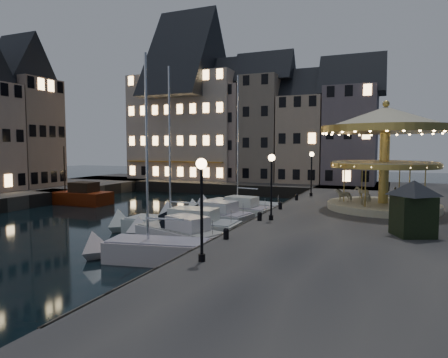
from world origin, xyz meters
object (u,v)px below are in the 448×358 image
at_px(carousel, 385,138).
at_px(bollard_a, 226,233).
at_px(motorboat_e, 229,212).
at_px(motorboat_c, 176,226).
at_px(red_fishing_boat, 74,197).
at_px(streetlamp_a, 202,195).
at_px(bollard_d, 297,197).
at_px(bollard_c, 280,205).
at_px(motorboat_b, 175,236).
at_px(motorboat_d, 206,217).
at_px(streetlamp_b, 271,177).
at_px(streetlamp_c, 311,167).
at_px(bollard_b, 260,216).
at_px(motorboat_f, 239,208).
at_px(ticket_kiosk, 414,198).
at_px(motorboat_a, 148,251).

bearing_deg(carousel, bollard_a, -117.99).
xyz_separation_m(motorboat_e, carousel, (11.68, 1.47, 5.92)).
relative_size(motorboat_c, red_fishing_boat, 1.41).
height_order(streetlamp_a, bollard_d, streetlamp_a).
height_order(bollard_c, motorboat_b, motorboat_b).
distance_m(motorboat_c, motorboat_d, 3.98).
xyz_separation_m(streetlamp_b, motorboat_b, (-4.84, -3.78, -3.38)).
bearing_deg(motorboat_c, bollard_a, -39.73).
bearing_deg(bollard_d, bollard_a, -90.00).
relative_size(streetlamp_c, carousel, 0.46).
bearing_deg(bollard_d, carousel, -21.09).
bearing_deg(motorboat_c, bollard_c, 46.58).
xyz_separation_m(bollard_b, motorboat_d, (-5.23, 3.09, -0.96)).
distance_m(motorboat_c, red_fishing_boat, 19.72).
height_order(motorboat_b, motorboat_c, motorboat_c).
bearing_deg(bollard_d, motorboat_f, -164.92).
xyz_separation_m(streetlamp_a, ticket_kiosk, (8.06, 8.42, -0.75)).
xyz_separation_m(motorboat_c, red_fishing_boat, (-17.43, 9.23, 0.03)).
distance_m(bollard_b, motorboat_f, 10.45).
bearing_deg(motorboat_a, motorboat_d, 97.49).
bearing_deg(ticket_kiosk, motorboat_f, 142.80).
bearing_deg(bollard_d, streetlamp_b, -86.57).
distance_m(streetlamp_c, motorboat_a, 21.36).
bearing_deg(motorboat_b, ticket_kiosk, 9.67).
bearing_deg(streetlamp_a, bollard_b, 93.61).
relative_size(bollard_c, motorboat_f, 0.05).
distance_m(bollard_a, bollard_c, 10.50).
distance_m(motorboat_d, carousel, 14.43).
bearing_deg(bollard_c, motorboat_c, -133.42).
xyz_separation_m(motorboat_a, motorboat_b, (-0.28, 3.30, 0.10)).
bearing_deg(motorboat_c, motorboat_f, 86.07).
xyz_separation_m(streetlamp_b, bollard_c, (-0.60, 4.50, -2.41)).
bearing_deg(motorboat_d, bollard_a, -58.65).
bearing_deg(bollard_d, bollard_c, -90.00).
xyz_separation_m(streetlamp_c, bollard_c, (-0.60, -9.00, -2.41)).
relative_size(streetlamp_c, bollard_a, 7.32).
relative_size(streetlamp_b, motorboat_d, 0.56).
bearing_deg(streetlamp_c, motorboat_c, -112.50).
height_order(bollard_d, motorboat_d, motorboat_d).
bearing_deg(motorboat_a, motorboat_c, 105.69).
distance_m(bollard_c, bollard_d, 5.50).
bearing_deg(bollard_c, motorboat_b, -117.10).
xyz_separation_m(streetlamp_c, motorboat_d, (-5.83, -10.91, -3.38)).
xyz_separation_m(motorboat_b, motorboat_c, (-1.33, 2.40, 0.04)).
height_order(motorboat_c, ticket_kiosk, motorboat_c).
distance_m(motorboat_e, red_fishing_boat, 18.48).
distance_m(motorboat_c, motorboat_e, 7.25).
relative_size(motorboat_f, ticket_kiosk, 3.39).
xyz_separation_m(streetlamp_c, motorboat_e, (-5.22, -7.69, -3.38)).
relative_size(motorboat_e, carousel, 0.80).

